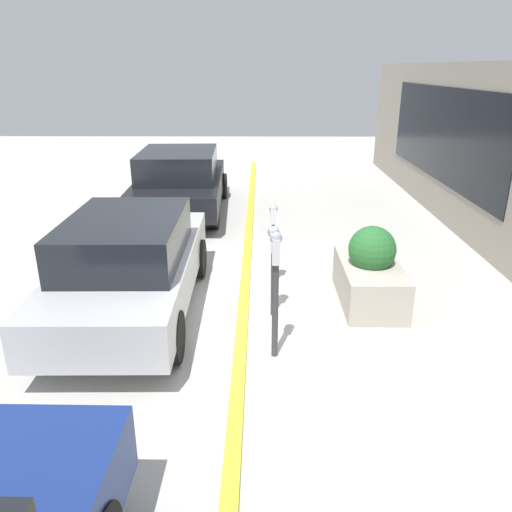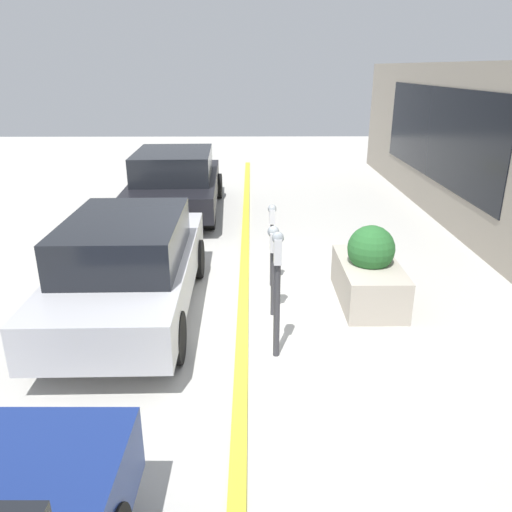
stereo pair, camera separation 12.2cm
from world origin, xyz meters
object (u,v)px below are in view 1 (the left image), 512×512
object	(u,v)px
parking_meter_nearest	(276,280)
parking_meter_second	(273,250)
parking_meter_middle	(273,227)
planter_box	(370,274)
parked_car_middle	(131,264)
parked_car_rear	(180,181)

from	to	relation	value
parking_meter_nearest	parking_meter_second	xyz separation A→B (m)	(1.10, 0.00, -0.02)
parking_meter_middle	parking_meter_nearest	bearing A→B (deg)	179.39
parking_meter_middle	planter_box	size ratio (longest dim) A/B	0.82
planter_box	parked_car_middle	xyz separation A→B (m)	(-0.40, 3.51, 0.31)
parking_meter_middle	parking_meter_second	bearing A→B (deg)	178.65
planter_box	parked_car_rear	bearing A→B (deg)	35.81
parked_car_middle	parked_car_rear	xyz separation A→B (m)	(5.44, 0.12, 0.02)
parking_meter_middle	parked_car_rear	xyz separation A→B (m)	(4.46, 2.17, -0.22)
parking_meter_nearest	parked_car_rear	size ratio (longest dim) A/B	0.35
planter_box	parked_car_middle	size ratio (longest dim) A/B	0.39
parking_meter_second	parked_car_middle	world-z (taller)	parked_car_middle
parking_meter_nearest	parking_meter_middle	world-z (taller)	parking_meter_nearest
parking_meter_second	parked_car_middle	distance (m)	2.04
parking_meter_nearest	parking_meter_middle	bearing A→B (deg)	-0.61
parking_meter_nearest	parking_meter_middle	distance (m)	2.14
planter_box	parked_car_middle	distance (m)	3.55
parking_meter_middle	parked_car_middle	bearing A→B (deg)	115.62
parking_meter_middle	planter_box	xyz separation A→B (m)	(-0.58, -1.46, -0.55)
parked_car_middle	parked_car_rear	size ratio (longest dim) A/B	0.92
parking_meter_nearest	parked_car_middle	xyz separation A→B (m)	(1.15, 2.03, -0.25)
parking_meter_nearest	planter_box	distance (m)	2.22
parking_meter_middle	planter_box	world-z (taller)	parking_meter_middle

